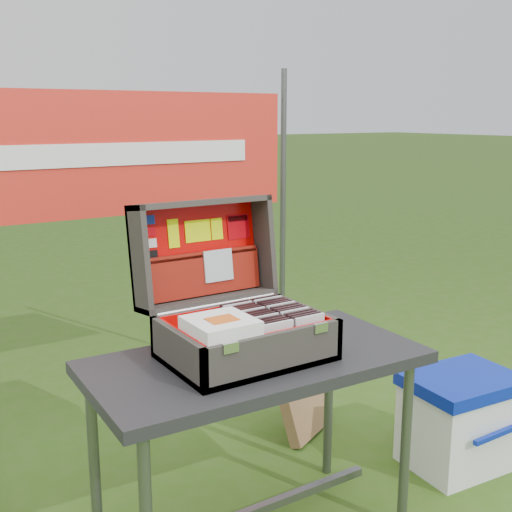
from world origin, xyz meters
TOP-DOWN VIEW (x-y plane):
  - table at (-0.01, 0.02)m, footprint 1.12×0.59m
  - table_top at (-0.01, 0.02)m, footprint 1.12×0.59m
  - table_leg_fr at (0.48, -0.20)m, footprint 0.04×0.04m
  - table_leg_bl at (-0.50, 0.24)m, footprint 0.04×0.04m
  - table_leg_br at (0.48, 0.24)m, footprint 0.04×0.04m
  - table_brace at (-0.01, 0.02)m, footprint 0.96×0.03m
  - suitcase at (-0.05, 0.08)m, footprint 0.51×0.52m
  - suitcase_base_bottom at (-0.05, 0.02)m, footprint 0.51×0.36m
  - suitcase_base_wall_front at (-0.05, -0.15)m, footprint 0.51×0.02m
  - suitcase_base_wall_back at (-0.05, 0.20)m, footprint 0.51×0.02m
  - suitcase_base_wall_left at (-0.29, 0.02)m, footprint 0.02×0.36m
  - suitcase_base_wall_right at (0.20, 0.02)m, footprint 0.02×0.36m
  - suitcase_liner_floor at (-0.05, 0.02)m, footprint 0.47×0.32m
  - suitcase_latch_left at (-0.21, -0.16)m, footprint 0.05×0.01m
  - suitcase_latch_right at (0.12, -0.16)m, footprint 0.05×0.01m
  - suitcase_hinge at (-0.05, 0.21)m, footprint 0.46×0.02m
  - suitcase_lid_back at (-0.05, 0.36)m, footprint 0.51×0.07m
  - suitcase_lid_rim_far at (-0.05, 0.32)m, footprint 0.51×0.14m
  - suitcase_lid_rim_near at (-0.05, 0.28)m, footprint 0.51×0.14m
  - suitcase_lid_rim_left at (-0.29, 0.30)m, footprint 0.02×0.18m
  - suitcase_lid_rim_right at (0.20, 0.30)m, footprint 0.02×0.18m
  - suitcase_lid_liner at (-0.05, 0.34)m, footprint 0.47×0.05m
  - suitcase_liner_wall_front at (-0.05, -0.13)m, footprint 0.47×0.01m
  - suitcase_liner_wall_back at (-0.05, 0.18)m, footprint 0.47×0.01m
  - suitcase_liner_wall_left at (-0.28, 0.02)m, footprint 0.01×0.32m
  - suitcase_liner_wall_right at (0.18, 0.02)m, footprint 0.01×0.32m
  - suitcase_lid_pocket at (-0.05, 0.31)m, footprint 0.45×0.05m
  - suitcase_pocket_edge at (-0.05, 0.32)m, footprint 0.44×0.02m
  - suitcase_pocket_cd at (0.01, 0.30)m, footprint 0.11×0.03m
  - lid_sticker_cc_a at (-0.24, 0.35)m, footprint 0.05×0.01m
  - lid_sticker_cc_b at (-0.24, 0.35)m, footprint 0.05×0.01m
  - lid_sticker_cc_c at (-0.24, 0.34)m, footprint 0.05×0.01m
  - lid_sticker_cc_d at (-0.24, 0.34)m, footprint 0.05×0.01m
  - lid_card_neon_tall at (-0.14, 0.35)m, footprint 0.04×0.02m
  - lid_card_neon_main at (-0.05, 0.35)m, footprint 0.10×0.01m
  - lid_card_neon_small at (0.03, 0.35)m, footprint 0.05×0.01m
  - lid_sticker_band at (0.12, 0.35)m, footprint 0.09×0.02m
  - lid_sticker_band_bar at (0.12, 0.35)m, footprint 0.08×0.01m
  - cd_left_0 at (-0.02, -0.11)m, footprint 0.11×0.01m
  - cd_left_1 at (-0.02, -0.09)m, footprint 0.11×0.01m
  - cd_left_2 at (-0.02, -0.07)m, footprint 0.11×0.01m
  - cd_left_3 at (-0.02, -0.05)m, footprint 0.11×0.01m
  - cd_left_4 at (-0.02, -0.03)m, footprint 0.11×0.01m
  - cd_left_5 at (-0.02, -0.01)m, footprint 0.11×0.01m
  - cd_left_6 at (-0.02, 0.01)m, footprint 0.11×0.01m
  - cd_left_7 at (-0.02, 0.03)m, footprint 0.11×0.01m
  - cd_left_8 at (-0.02, 0.05)m, footprint 0.11×0.01m
  - cd_left_9 at (-0.02, 0.07)m, footprint 0.11×0.01m
  - cd_left_10 at (-0.02, 0.09)m, footprint 0.11×0.01m
  - cd_left_11 at (-0.02, 0.11)m, footprint 0.11×0.01m
  - cd_left_12 at (-0.02, 0.13)m, footprint 0.11×0.01m
  - cd_left_13 at (-0.02, 0.15)m, footprint 0.11×0.01m
  - cd_right_0 at (0.11, -0.11)m, footprint 0.11×0.01m
  - cd_right_1 at (0.11, -0.09)m, footprint 0.11×0.01m
  - cd_right_2 at (0.11, -0.07)m, footprint 0.11×0.01m
  - cd_right_3 at (0.11, -0.05)m, footprint 0.11×0.01m
  - cd_right_4 at (0.11, -0.03)m, footprint 0.11×0.01m
  - cd_right_5 at (0.11, -0.01)m, footprint 0.11×0.01m
  - cd_right_6 at (0.11, 0.01)m, footprint 0.11×0.01m
  - cd_right_7 at (0.11, 0.03)m, footprint 0.11×0.01m
  - cd_right_8 at (0.11, 0.05)m, footprint 0.11×0.01m
  - cd_right_9 at (0.11, 0.07)m, footprint 0.11×0.01m
  - cd_right_10 at (0.11, 0.09)m, footprint 0.11×0.01m
  - cd_right_11 at (0.11, 0.11)m, footprint 0.11×0.01m
  - cd_right_12 at (0.11, 0.13)m, footprint 0.11×0.01m
  - cd_right_13 at (0.11, 0.15)m, footprint 0.11×0.01m
  - songbook_0 at (-0.18, -0.04)m, footprint 0.19×0.19m
  - songbook_1 at (-0.18, -0.04)m, footprint 0.19×0.19m
  - songbook_2 at (-0.18, -0.04)m, footprint 0.19×0.19m
  - songbook_3 at (-0.18, -0.04)m, footprint 0.19×0.19m
  - songbook_4 at (-0.18, -0.04)m, footprint 0.19×0.19m
  - songbook_5 at (-0.18, -0.04)m, footprint 0.19×0.19m
  - songbook_6 at (-0.18, -0.04)m, footprint 0.19×0.19m
  - songbook_7 at (-0.18, -0.04)m, footprint 0.19×0.19m
  - songbook_graphic at (-0.18, -0.05)m, footprint 0.09×0.07m
  - cooler at (1.00, -0.01)m, footprint 0.48×0.38m
  - cooler_body at (1.00, -0.01)m, footprint 0.46×0.36m
  - cooler_lid at (1.00, -0.01)m, footprint 0.48×0.38m
  - cooler_handle at (1.00, -0.20)m, footprint 0.27×0.02m
  - cardboard_box at (0.60, 0.57)m, footprint 0.38×0.29m
  - banner_post_right at (0.85, 1.10)m, footprint 0.03×0.03m
  - banner at (0.00, 1.09)m, footprint 1.60×0.02m
  - banner_text at (0.00, 1.08)m, footprint 1.20×0.00m

SIDE VIEW (x-z plane):
  - table_brace at x=-0.01m, z-range 0.10..0.14m
  - cooler_body at x=1.00m, z-range 0.00..0.35m
  - cardboard_box at x=0.60m, z-range 0.00..0.36m
  - cooler at x=1.00m, z-range 0.00..0.40m
  - cooler_handle at x=1.00m, z-range 0.21..0.23m
  - table_leg_fr at x=0.48m, z-range 0.00..0.65m
  - table_leg_bl at x=-0.50m, z-range 0.00..0.65m
  - table_leg_br at x=0.48m, z-range 0.00..0.65m
  - table at x=-0.01m, z-range 0.00..0.69m
  - cooler_lid at x=1.00m, z-range 0.35..0.40m
  - table_top at x=-0.01m, z-range 0.65..0.69m
  - suitcase_base_bottom at x=-0.05m, z-range 0.69..0.71m
  - suitcase_liner_floor at x=-0.05m, z-range 0.71..0.72m
  - suitcase_base_wall_front at x=-0.05m, z-range 0.69..0.83m
  - suitcase_base_wall_back at x=-0.05m, z-range 0.69..0.83m
  - suitcase_base_wall_left at x=-0.29m, z-range 0.69..0.83m
  - suitcase_base_wall_right at x=0.20m, z-range 0.69..0.83m
  - suitcase_liner_wall_front at x=-0.05m, z-range 0.71..0.83m
  - suitcase_liner_wall_back at x=-0.05m, z-range 0.71..0.83m
  - suitcase_liner_wall_left at x=-0.28m, z-range 0.71..0.83m
  - suitcase_liner_wall_right at x=0.18m, z-range 0.71..0.83m
  - cd_left_0 at x=-0.02m, z-range 0.72..0.85m
  - cd_left_1 at x=-0.02m, z-range 0.72..0.85m
  - cd_left_2 at x=-0.02m, z-range 0.72..0.85m
  - cd_left_3 at x=-0.02m, z-range 0.72..0.85m
  - cd_left_4 at x=-0.02m, z-range 0.72..0.85m
  - cd_left_5 at x=-0.02m, z-range 0.72..0.85m
  - cd_left_6 at x=-0.02m, z-range 0.72..0.85m
  - cd_left_7 at x=-0.02m, z-range 0.72..0.85m
  - cd_left_8 at x=-0.02m, z-range 0.72..0.85m
  - cd_left_9 at x=-0.02m, z-range 0.72..0.85m
  - cd_left_10 at x=-0.02m, z-range 0.72..0.85m
  - cd_left_11 at x=-0.02m, z-range 0.72..0.85m
  - cd_left_12 at x=-0.02m, z-range 0.72..0.85m
  - cd_left_13 at x=-0.02m, z-range 0.72..0.85m
  - cd_right_0 at x=0.11m, z-range 0.72..0.85m
  - cd_right_1 at x=0.11m, z-range 0.72..0.85m
  - cd_right_2 at x=0.11m, z-range 0.72..0.85m
  - cd_right_3 at x=0.11m, z-range 0.72..0.85m
  - cd_right_4 at x=0.11m, z-range 0.72..0.85m
  - cd_right_5 at x=0.11m, z-range 0.72..0.85m
  - cd_right_6 at x=0.11m, z-range 0.72..0.85m
  - cd_right_7 at x=0.11m, z-range 0.72..0.85m
  - cd_right_8 at x=0.11m, z-range 0.72..0.85m
  - cd_right_9 at x=0.11m, z-range 0.72..0.85m
  - cd_right_10 at x=0.11m, z-range 0.72..0.85m
  - cd_right_11 at x=0.11m, z-range 0.72..0.85m
  - cd_right_12 at x=0.11m, z-range 0.72..0.85m
  - cd_right_13 at x=0.11m, z-range 0.72..0.85m
  - suitcase_latch_left at x=-0.21m, z-range 0.80..0.83m
  - suitcase_latch_right at x=0.12m, z-range 0.80..0.83m
  - suitcase_hinge at x=-0.05m, z-range 0.82..0.84m
  - suitcase_lid_rim_near at x=-0.05m, z-range 0.81..0.85m
  - songbook_0 at x=-0.18m, z-range 0.83..0.83m
  - songbook_1 at x=-0.18m, z-range 0.83..0.84m
  - songbook_2 at x=-0.18m, z-range 0.84..0.84m
  - songbook_3 at x=-0.18m, z-range 0.84..0.85m
  - banner_post_right at x=0.85m, z-range 0.00..1.70m
  - songbook_4 at x=-0.18m, z-range 0.85..0.85m
  - songbook_5 at x=-0.18m, z-range 0.85..0.86m
  - songbook_6 at x=-0.18m, z-range 0.86..0.86m
  - songbook_7 at x=-0.18m, z-range 0.86..0.87m
  - songbook_graphic at x=-0.18m, z-range 0.87..0.87m
  - suitcase_lid_pocket at x=-0.05m, z-range 0.84..0.99m
  - suitcase at x=-0.05m, z-range 0.69..1.18m
  - suitcase_pocket_cd at x=0.01m, z-range 0.88..1.00m
  - suitcase_pocket_edge at x=-0.05m, z-range 0.97..1.00m
  - suitcase_lid_back at x=-0.05m, z-range 0.81..1.17m
  - suitcase_lid_liner at x=-0.05m, z-range 0.83..1.15m
  - suitcase_lid_rim_left at x=-0.29m, z-range 0.81..1.19m
  - suitcase_lid_rim_right at x=0.20m, z-range 0.81..1.19m
  - lid_sticker_cc_d at x=-0.24m, z-range 0.99..1.02m
  - lid_sticker_cc_c at x=-0.24m, z-range 1.03..1.06m
  - lid_card_neon_tall at x=-0.14m, z-range 1.02..1.12m
  - lid_card_neon_main at x=-0.05m, z-range 1.03..1.10m
  - lid_card_neon_small at x=0.03m, z-range 1.03..1.10m
  - lid_sticker_band at x=0.12m, z-range 1.02..1.11m
  - lid_sticker_cc_b at x=-0.24m, z-range 1.06..1.10m
  - lid_sticker_band_bar at x=0.12m, z-range 1.09..1.11m
  - lid_sticker_cc_a at x=-0.24m, z-range 1.10..1.14m
  - suitcase_lid_rim_far at x=-0.05m, z-range 1.15..1.19m
  - banner at x=0.00m, z-range 1.02..1.58m
  - banner_text at x=0.00m, z-range 1.25..1.35m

